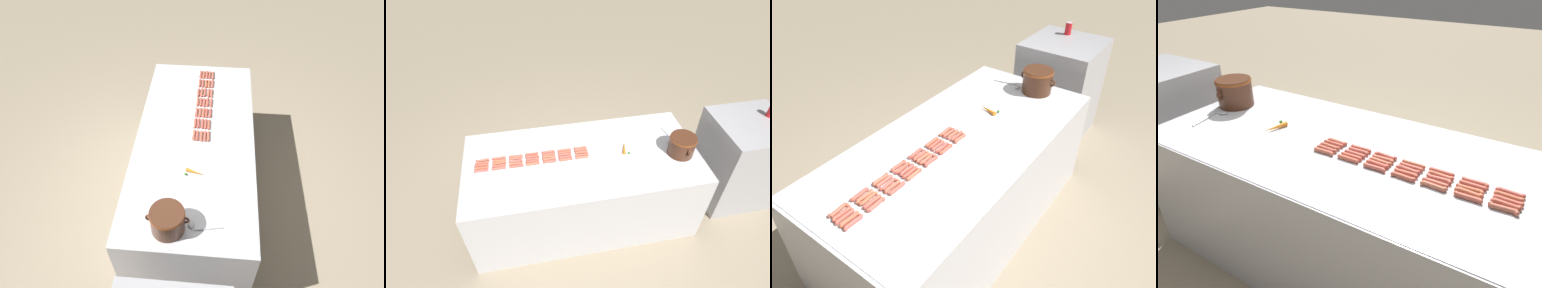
# 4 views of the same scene
# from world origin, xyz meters

# --- Properties ---
(ground_plane) EXTENTS (20.00, 20.00, 0.00)m
(ground_plane) POSITION_xyz_m (0.00, 0.00, 0.00)
(ground_plane) COLOR gray
(griddle_counter) EXTENTS (1.08, 2.29, 0.87)m
(griddle_counter) POSITION_xyz_m (0.00, 0.00, 0.44)
(griddle_counter) COLOR #BCBCC1
(griddle_counter) RESTS_ON ground_plane
(back_cabinet) EXTENTS (0.73, 0.74, 1.05)m
(back_cabinet) POSITION_xyz_m (0.02, 1.77, 0.52)
(back_cabinet) COLOR #A0A0A4
(back_cabinet) RESTS_ON ground_plane
(hot_dog_0) EXTENTS (0.03, 0.13, 0.02)m
(hot_dog_0) POSITION_xyz_m (-0.12, -0.95, 0.88)
(hot_dog_0) COLOR #B15A44
(hot_dog_0) RESTS_ON griddle_counter
(hot_dog_1) EXTENTS (0.03, 0.13, 0.02)m
(hot_dog_1) POSITION_xyz_m (-0.12, -0.80, 0.88)
(hot_dog_1) COLOR #B65342
(hot_dog_1) RESTS_ON griddle_counter
(hot_dog_2) EXTENTS (0.03, 0.13, 0.02)m
(hot_dog_2) POSITION_xyz_m (-0.12, -0.64, 0.88)
(hot_dog_2) COLOR #B25C44
(hot_dog_2) RESTS_ON griddle_counter
(hot_dog_3) EXTENTS (0.03, 0.13, 0.02)m
(hot_dog_3) POSITION_xyz_m (-0.12, -0.48, 0.88)
(hot_dog_3) COLOR #B3503E
(hot_dog_3) RESTS_ON griddle_counter
(hot_dog_4) EXTENTS (0.03, 0.13, 0.02)m
(hot_dog_4) POSITION_xyz_m (-0.12, -0.32, 0.88)
(hot_dog_4) COLOR #B45142
(hot_dog_4) RESTS_ON griddle_counter
(hot_dog_5) EXTENTS (0.02, 0.13, 0.02)m
(hot_dog_5) POSITION_xyz_m (-0.12, -0.16, 0.88)
(hot_dog_5) COLOR #BD553F
(hot_dog_5) RESTS_ON griddle_counter
(hot_dog_6) EXTENTS (0.03, 0.13, 0.02)m
(hot_dog_6) POSITION_xyz_m (-0.12, -0.00, 0.88)
(hot_dog_6) COLOR #B85A44
(hot_dog_6) RESTS_ON griddle_counter
(hot_dog_7) EXTENTS (0.03, 0.13, 0.02)m
(hot_dog_7) POSITION_xyz_m (-0.09, -0.95, 0.88)
(hot_dog_7) COLOR #B55240
(hot_dog_7) RESTS_ON griddle_counter
(hot_dog_8) EXTENTS (0.03, 0.13, 0.02)m
(hot_dog_8) POSITION_xyz_m (-0.09, -0.79, 0.88)
(hot_dog_8) COLOR #BC5D40
(hot_dog_8) RESTS_ON griddle_counter
(hot_dog_9) EXTENTS (0.03, 0.13, 0.02)m
(hot_dog_9) POSITION_xyz_m (-0.09, -0.63, 0.88)
(hot_dog_9) COLOR #BC5845
(hot_dog_9) RESTS_ON griddle_counter
(hot_dog_10) EXTENTS (0.03, 0.13, 0.02)m
(hot_dog_10) POSITION_xyz_m (-0.09, -0.48, 0.88)
(hot_dog_10) COLOR #BC513D
(hot_dog_10) RESTS_ON griddle_counter
(hot_dog_11) EXTENTS (0.03, 0.13, 0.02)m
(hot_dog_11) POSITION_xyz_m (-0.09, -0.32, 0.88)
(hot_dog_11) COLOR #BD5040
(hot_dog_11) RESTS_ON griddle_counter
(hot_dog_12) EXTENTS (0.03, 0.13, 0.02)m
(hot_dog_12) POSITION_xyz_m (-0.09, -0.16, 0.88)
(hot_dog_12) COLOR #B8503E
(hot_dog_12) RESTS_ON griddle_counter
(hot_dog_13) EXTENTS (0.03, 0.13, 0.02)m
(hot_dog_13) POSITION_xyz_m (-0.09, -0.00, 0.88)
(hot_dog_13) COLOR #B05444
(hot_dog_13) RESTS_ON griddle_counter
(hot_dog_14) EXTENTS (0.03, 0.13, 0.02)m
(hot_dog_14) POSITION_xyz_m (-0.06, -0.96, 0.88)
(hot_dog_14) COLOR #B85140
(hot_dog_14) RESTS_ON griddle_counter
(hot_dog_15) EXTENTS (0.03, 0.13, 0.02)m
(hot_dog_15) POSITION_xyz_m (-0.06, -0.79, 0.88)
(hot_dog_15) COLOR #BC5B3D
(hot_dog_15) RESTS_ON griddle_counter
(hot_dog_16) EXTENTS (0.03, 0.13, 0.02)m
(hot_dog_16) POSITION_xyz_m (-0.05, -0.64, 0.88)
(hot_dog_16) COLOR #B85445
(hot_dog_16) RESTS_ON griddle_counter
(hot_dog_17) EXTENTS (0.03, 0.13, 0.02)m
(hot_dog_17) POSITION_xyz_m (-0.05, -0.48, 0.88)
(hot_dog_17) COLOR #B75245
(hot_dog_17) RESTS_ON griddle_counter
(hot_dog_18) EXTENTS (0.03, 0.13, 0.02)m
(hot_dog_18) POSITION_xyz_m (-0.06, -0.32, 0.88)
(hot_dog_18) COLOR #B75C42
(hot_dog_18) RESTS_ON griddle_counter
(hot_dog_19) EXTENTS (0.02, 0.13, 0.02)m
(hot_dog_19) POSITION_xyz_m (-0.06, -0.17, 0.88)
(hot_dog_19) COLOR #B65242
(hot_dog_19) RESTS_ON griddle_counter
(hot_dog_20) EXTENTS (0.03, 0.13, 0.02)m
(hot_dog_20) POSITION_xyz_m (-0.06, -0.00, 0.88)
(hot_dog_20) COLOR #B95C43
(hot_dog_20) RESTS_ON griddle_counter
(hot_dog_21) EXTENTS (0.03, 0.13, 0.02)m
(hot_dog_21) POSITION_xyz_m (-0.02, -0.96, 0.88)
(hot_dog_21) COLOR #BC5B3D
(hot_dog_21) RESTS_ON griddle_counter
(hot_dog_22) EXTENTS (0.02, 0.13, 0.02)m
(hot_dog_22) POSITION_xyz_m (-0.02, -0.80, 0.88)
(hot_dog_22) COLOR #B85141
(hot_dog_22) RESTS_ON griddle_counter
(hot_dog_23) EXTENTS (0.03, 0.13, 0.02)m
(hot_dog_23) POSITION_xyz_m (-0.02, -0.64, 0.88)
(hot_dog_23) COLOR #BB5B43
(hot_dog_23) RESTS_ON griddle_counter
(hot_dog_24) EXTENTS (0.03, 0.13, 0.02)m
(hot_dog_24) POSITION_xyz_m (-0.02, -0.48, 0.88)
(hot_dog_24) COLOR #B74F3F
(hot_dog_24) RESTS_ON griddle_counter
(hot_dog_25) EXTENTS (0.03, 0.13, 0.02)m
(hot_dog_25) POSITION_xyz_m (-0.02, -0.32, 0.88)
(hot_dog_25) COLOR #BB5A43
(hot_dog_25) RESTS_ON griddle_counter
(hot_dog_26) EXTENTS (0.03, 0.13, 0.02)m
(hot_dog_26) POSITION_xyz_m (-0.02, -0.17, 0.88)
(hot_dog_26) COLOR #B55044
(hot_dog_26) RESTS_ON griddle_counter
(hot_dog_27) EXTENTS (0.03, 0.13, 0.02)m
(hot_dog_27) POSITION_xyz_m (-0.02, -0.00, 0.88)
(hot_dog_27) COLOR #B34F3E
(hot_dog_27) RESTS_ON griddle_counter
(hot_dog_28) EXTENTS (0.03, 0.13, 0.02)m
(hot_dog_28) POSITION_xyz_m (0.01, -0.96, 0.88)
(hot_dog_28) COLOR #B95246
(hot_dog_28) RESTS_ON griddle_counter
(hot_dog_29) EXTENTS (0.03, 0.13, 0.02)m
(hot_dog_29) POSITION_xyz_m (0.01, -0.80, 0.88)
(hot_dog_29) COLOR #BA5646
(hot_dog_29) RESTS_ON griddle_counter
(hot_dog_30) EXTENTS (0.02, 0.13, 0.02)m
(hot_dog_30) POSITION_xyz_m (0.02, -0.63, 0.88)
(hot_dog_30) COLOR #B45040
(hot_dog_30) RESTS_ON griddle_counter
(hot_dog_31) EXTENTS (0.03, 0.13, 0.02)m
(hot_dog_31) POSITION_xyz_m (0.01, -0.48, 0.88)
(hot_dog_31) COLOR #B55C41
(hot_dog_31) RESTS_ON griddle_counter
(hot_dog_32) EXTENTS (0.03, 0.13, 0.02)m
(hot_dog_32) POSITION_xyz_m (0.01, -0.32, 0.88)
(hot_dog_32) COLOR #B75042
(hot_dog_32) RESTS_ON griddle_counter
(hot_dog_33) EXTENTS (0.03, 0.13, 0.02)m
(hot_dog_33) POSITION_xyz_m (0.01, -0.17, 0.88)
(hot_dog_33) COLOR #B9513E
(hot_dog_33) RESTS_ON griddle_counter
(hot_dog_34) EXTENTS (0.03, 0.13, 0.02)m
(hot_dog_34) POSITION_xyz_m (0.01, -0.01, 0.88)
(hot_dog_34) COLOR #BC5C45
(hot_dog_34) RESTS_ON griddle_counter
(bean_pot) EXTENTS (0.32, 0.26, 0.20)m
(bean_pot) POSITION_xyz_m (0.12, 0.95, 0.99)
(bean_pot) COLOR #472616
(bean_pot) RESTS_ON griddle_counter
(serving_spoon) EXTENTS (0.27, 0.09, 0.02)m
(serving_spoon) POSITION_xyz_m (-0.09, 0.92, 0.88)
(serving_spoon) COLOR #B7B7BC
(serving_spoon) RESTS_ON griddle_counter
(carrot) EXTENTS (0.18, 0.08, 0.03)m
(carrot) POSITION_xyz_m (-0.03, 0.43, 0.89)
(carrot) COLOR orange
(carrot) RESTS_ON griddle_counter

